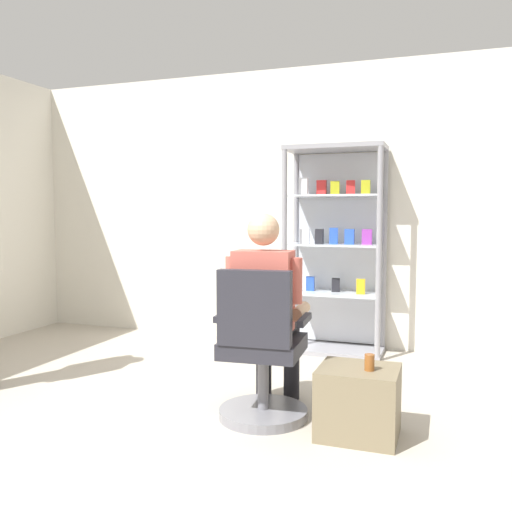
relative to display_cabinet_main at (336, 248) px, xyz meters
The scene contains 7 objects.
ground_plane 2.96m from the display_cabinet_main, 98.22° to the right, with size 7.20×7.20×0.00m, color #B2A899.
back_wall 0.60m from the display_cabinet_main, 149.35° to the left, with size 6.00×0.10×2.70m, color silver.
display_cabinet_main is the anchor object (origin of this frame).
office_chair 1.98m from the display_cabinet_main, 92.59° to the right, with size 0.58×0.56×0.96m.
seated_shopkeeper 1.75m from the display_cabinet_main, 93.24° to the right, with size 0.51×0.58×1.29m.
storage_crate 2.13m from the display_cabinet_main, 74.84° to the right, with size 0.45×0.40×0.40m, color #72664C.
tea_glass 2.10m from the display_cabinet_main, 73.33° to the right, with size 0.06×0.06×0.09m, color brown.
Camera 1 is at (1.38, -2.24, 1.29)m, focal length 38.10 mm.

